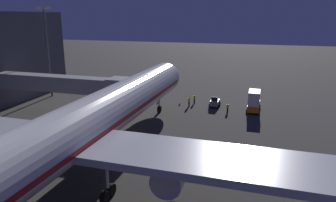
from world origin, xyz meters
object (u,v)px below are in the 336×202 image
at_px(jet_bridge, 70,84).
at_px(ground_crew_by_tug, 189,101).
at_px(ground_crew_by_belt_loader, 228,107).
at_px(traffic_cone_nose_starboard, 158,102).
at_px(ops_van, 254,101).
at_px(ground_crew_near_nose_gear, 194,98).
at_px(traffic_cone_nose_port, 180,104).
at_px(airliner_at_gate, 58,142).
at_px(baggage_tug_spare, 215,103).
at_px(apron_floodlight_mast, 47,46).

bearing_deg(jet_bridge, ground_crew_by_tug, -144.29).
height_order(ground_crew_by_belt_loader, ground_crew_by_tug, ground_crew_by_tug).
xyz_separation_m(jet_bridge, ground_crew_by_belt_loader, (-24.42, -10.77, -4.73)).
height_order(ground_crew_by_tug, traffic_cone_nose_starboard, ground_crew_by_tug).
relative_size(ops_van, ground_crew_by_tug, 2.90).
bearing_deg(ground_crew_by_belt_loader, ground_crew_near_nose_gear, -29.77).
xyz_separation_m(ground_crew_near_nose_gear, traffic_cone_nose_starboard, (6.78, 2.18, -0.73)).
xyz_separation_m(jet_bridge, ops_van, (-28.75, -12.75, -3.77)).
distance_m(ground_crew_by_belt_loader, traffic_cone_nose_port, 9.43).
bearing_deg(airliner_at_gate, traffic_cone_nose_starboard, -86.24).
relative_size(baggage_tug_spare, ops_van, 0.50).
height_order(ops_van, traffic_cone_nose_starboard, ops_van).
height_order(airliner_at_gate, traffic_cone_nose_port, airliner_at_gate).
distance_m(apron_floodlight_mast, ops_van, 42.20).
height_order(airliner_at_gate, ground_crew_near_nose_gear, airliner_at_gate).
height_order(ground_crew_by_belt_loader, traffic_cone_nose_port, ground_crew_by_belt_loader).
bearing_deg(traffic_cone_nose_starboard, ground_crew_by_belt_loader, 172.71).
bearing_deg(ground_crew_by_belt_loader, airliner_at_gate, 70.16).
bearing_deg(traffic_cone_nose_port, ground_crew_by_belt_loader, 169.31).
height_order(jet_bridge, apron_floodlight_mast, apron_floodlight_mast).
height_order(apron_floodlight_mast, ground_crew_by_belt_loader, apron_floodlight_mast).
relative_size(airliner_at_gate, baggage_tug_spare, 25.44).
bearing_deg(jet_bridge, baggage_tug_spare, -148.07).
distance_m(baggage_tug_spare, ops_van, 7.18).
relative_size(jet_bridge, ground_crew_near_nose_gear, 13.42).
bearing_deg(airliner_at_gate, ground_crew_near_nose_gear, -97.32).
bearing_deg(ground_crew_near_nose_gear, jet_bridge, 39.92).
bearing_deg(ground_crew_near_nose_gear, traffic_cone_nose_starboard, 17.84).
xyz_separation_m(airliner_at_gate, traffic_cone_nose_starboard, (2.20, -33.46, -5.28)).
xyz_separation_m(airliner_at_gate, ground_crew_near_nose_gear, (-4.58, -35.64, -4.55)).
height_order(jet_bridge, ground_crew_near_nose_gear, jet_bridge).
relative_size(jet_bridge, ground_crew_by_belt_loader, 14.30).
bearing_deg(airliner_at_gate, ground_crew_by_tug, -97.03).
xyz_separation_m(apron_floodlight_mast, traffic_cone_nose_starboard, (-23.30, -1.12, -10.31)).
bearing_deg(baggage_tug_spare, ops_van, 173.76).
bearing_deg(ground_crew_by_tug, airliner_at_gate, 82.97).
bearing_deg(traffic_cone_nose_port, jet_bridge, 39.49).
relative_size(ground_crew_near_nose_gear, traffic_cone_nose_port, 3.31).
xyz_separation_m(baggage_tug_spare, ops_van, (-7.05, 0.77, 1.12)).
bearing_deg(traffic_cone_nose_starboard, ground_crew_by_tug, 177.88).
bearing_deg(apron_floodlight_mast, jet_bridge, 137.70).
height_order(traffic_cone_nose_port, traffic_cone_nose_starboard, same).
bearing_deg(apron_floodlight_mast, baggage_tug_spare, -176.43).
xyz_separation_m(ground_crew_near_nose_gear, ground_crew_by_tug, (0.48, 2.41, 0.03)).
relative_size(apron_floodlight_mast, traffic_cone_nose_port, 33.23).
distance_m(baggage_tug_spare, traffic_cone_nose_starboard, 10.98).
xyz_separation_m(jet_bridge, apron_floodlight_mast, (12.52, -11.39, 4.91)).
height_order(baggage_tug_spare, traffic_cone_nose_starboard, baggage_tug_spare).
xyz_separation_m(ops_van, traffic_cone_nose_port, (13.57, 0.24, -1.62)).
bearing_deg(ground_crew_near_nose_gear, traffic_cone_nose_port, 42.54).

